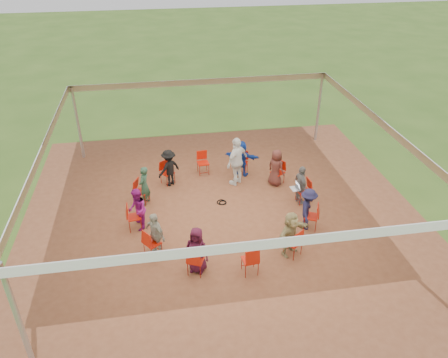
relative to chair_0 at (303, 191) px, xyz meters
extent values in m
plane|color=#385A1C|center=(-2.85, -0.29, -0.45)|extent=(80.00, 80.00, 0.00)
plane|color=brown|center=(-2.85, -0.29, -0.44)|extent=(13.00, 13.00, 0.00)
cylinder|color=#B2B2B7|center=(-7.85, -5.29, 1.05)|extent=(0.12, 0.12, 3.00)
cylinder|color=#B2B2B7|center=(-7.85, 4.71, 1.05)|extent=(0.12, 0.12, 3.00)
cylinder|color=#B2B2B7|center=(2.15, 4.71, 1.05)|extent=(0.12, 0.12, 3.00)
plane|color=white|center=(-2.85, -0.29, 2.55)|extent=(10.30, 10.30, 0.00)
cube|color=white|center=(-2.85, -5.44, 2.43)|extent=(10.30, 0.03, 0.24)
cube|color=white|center=(-2.85, 4.86, 2.43)|extent=(10.30, 0.03, 0.24)
cube|color=white|center=(-8.00, -0.29, 2.43)|extent=(0.03, 10.30, 0.24)
cube|color=white|center=(2.30, -0.29, 2.43)|extent=(0.03, 10.30, 0.24)
imported|color=slate|center=(-0.12, -0.01, 0.26)|extent=(0.50, 0.86, 1.41)
imported|color=#512620|center=(-0.63, 1.32, 0.26)|extent=(0.71, 0.78, 1.41)
imported|color=#15389C|center=(-1.73, 2.21, 0.26)|extent=(1.39, 0.98, 1.41)
imported|color=black|center=(-4.46, 1.93, 0.26)|extent=(1.00, 0.90, 1.41)
imported|color=#284B35|center=(-5.35, 0.83, 0.26)|extent=(0.52, 0.61, 1.41)
imported|color=#8C1674|center=(-5.58, -0.57, 0.26)|extent=(0.46, 0.72, 1.41)
imported|color=#A7A592|center=(-5.07, -1.90, 0.26)|extent=(0.82, 0.92, 1.41)
imported|color=#400F24|center=(-3.97, -2.80, 0.26)|extent=(0.78, 0.63, 1.41)
imported|color=tan|center=(-1.24, -2.52, 0.26)|extent=(1.34, 1.16, 1.41)
imported|color=#1B1A39|center=(-0.35, -1.41, 0.26)|extent=(0.78, 1.01, 1.41)
imported|color=white|center=(-2.01, 1.62, 0.48)|extent=(1.18, 1.14, 1.85)
torus|color=black|center=(-2.77, 0.43, -0.43)|extent=(0.37, 0.37, 0.03)
torus|color=black|center=(-2.73, 0.39, -0.43)|extent=(0.30, 0.30, 0.03)
cube|color=#B7B7BC|center=(-0.34, -0.03, 0.15)|extent=(0.27, 0.37, 0.02)
cube|color=#B7B7BC|center=(-0.22, -0.02, 0.27)|extent=(0.11, 0.36, 0.23)
cube|color=#CCE0FF|center=(-0.23, -0.02, 0.27)|extent=(0.09, 0.31, 0.19)
camera|label=1|loc=(-4.76, -12.01, 7.98)|focal=35.00mm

